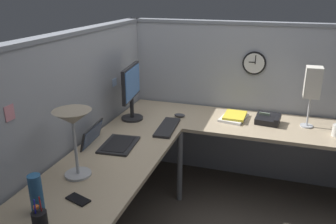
{
  "coord_description": "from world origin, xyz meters",
  "views": [
    {
      "loc": [
        -2.5,
        -0.59,
        1.87
      ],
      "look_at": [
        -0.07,
        0.2,
        0.95
      ],
      "focal_mm": 36.71,
      "sensor_mm": 36.0,
      "label": 1
    }
  ],
  "objects_px": {
    "office_phone": "(269,119)",
    "book_stack": "(234,117)",
    "laptop": "(107,142)",
    "cell_phone": "(78,199)",
    "computer_mouse": "(180,115)",
    "wall_clock": "(254,63)",
    "thermos_flask": "(36,194)",
    "monitor": "(131,89)",
    "pen_cup": "(40,220)",
    "keyboard": "(167,127)",
    "desk_lamp_dome": "(73,123)",
    "desk_lamp_paper": "(313,84)"
  },
  "relations": [
    {
      "from": "cell_phone",
      "to": "thermos_flask",
      "type": "bearing_deg",
      "value": 153.35
    },
    {
      "from": "thermos_flask",
      "to": "book_stack",
      "type": "relative_size",
      "value": 0.7
    },
    {
      "from": "monitor",
      "to": "computer_mouse",
      "type": "xyz_separation_m",
      "value": [
        0.19,
        -0.4,
        -0.28
      ]
    },
    {
      "from": "pen_cup",
      "to": "thermos_flask",
      "type": "bearing_deg",
      "value": 41.44
    },
    {
      "from": "pen_cup",
      "to": "office_phone",
      "type": "bearing_deg",
      "value": -29.05
    },
    {
      "from": "computer_mouse",
      "to": "office_phone",
      "type": "bearing_deg",
      "value": -83.72
    },
    {
      "from": "cell_phone",
      "to": "desk_lamp_paper",
      "type": "distance_m",
      "value": 2.09
    },
    {
      "from": "computer_mouse",
      "to": "pen_cup",
      "type": "bearing_deg",
      "value": 172.81
    },
    {
      "from": "office_phone",
      "to": "wall_clock",
      "type": "distance_m",
      "value": 0.57
    },
    {
      "from": "computer_mouse",
      "to": "desk_lamp_paper",
      "type": "height_order",
      "value": "desk_lamp_paper"
    },
    {
      "from": "monitor",
      "to": "desk_lamp_paper",
      "type": "bearing_deg",
      "value": -78.73
    },
    {
      "from": "keyboard",
      "to": "book_stack",
      "type": "xyz_separation_m",
      "value": [
        0.41,
        -0.52,
        0.01
      ]
    },
    {
      "from": "computer_mouse",
      "to": "desk_lamp_dome",
      "type": "height_order",
      "value": "desk_lamp_dome"
    },
    {
      "from": "desk_lamp_paper",
      "to": "wall_clock",
      "type": "height_order",
      "value": "wall_clock"
    },
    {
      "from": "pen_cup",
      "to": "wall_clock",
      "type": "distance_m",
      "value": 2.35
    },
    {
      "from": "cell_phone",
      "to": "laptop",
      "type": "bearing_deg",
      "value": 32.17
    },
    {
      "from": "office_phone",
      "to": "book_stack",
      "type": "relative_size",
      "value": 0.73
    },
    {
      "from": "office_phone",
      "to": "desk_lamp_paper",
      "type": "distance_m",
      "value": 0.47
    },
    {
      "from": "thermos_flask",
      "to": "laptop",
      "type": "bearing_deg",
      "value": 2.49
    },
    {
      "from": "desk_lamp_dome",
      "to": "book_stack",
      "type": "relative_size",
      "value": 1.42
    },
    {
      "from": "monitor",
      "to": "pen_cup",
      "type": "relative_size",
      "value": 2.78
    },
    {
      "from": "computer_mouse",
      "to": "office_phone",
      "type": "height_order",
      "value": "office_phone"
    },
    {
      "from": "computer_mouse",
      "to": "pen_cup",
      "type": "xyz_separation_m",
      "value": [
        -1.75,
        0.22,
        0.04
      ]
    },
    {
      "from": "keyboard",
      "to": "office_phone",
      "type": "relative_size",
      "value": 1.89
    },
    {
      "from": "cell_phone",
      "to": "wall_clock",
      "type": "relative_size",
      "value": 0.65
    },
    {
      "from": "office_phone",
      "to": "desk_lamp_paper",
      "type": "height_order",
      "value": "desk_lamp_paper"
    },
    {
      "from": "keyboard",
      "to": "computer_mouse",
      "type": "bearing_deg",
      "value": -8.17
    },
    {
      "from": "laptop",
      "to": "cell_phone",
      "type": "xyz_separation_m",
      "value": [
        -0.72,
        -0.19,
        -0.02
      ]
    },
    {
      "from": "monitor",
      "to": "thermos_flask",
      "type": "relative_size",
      "value": 2.27
    },
    {
      "from": "computer_mouse",
      "to": "book_stack",
      "type": "height_order",
      "value": "book_stack"
    },
    {
      "from": "monitor",
      "to": "pen_cup",
      "type": "xyz_separation_m",
      "value": [
        -1.56,
        -0.18,
        -0.24
      ]
    },
    {
      "from": "office_phone",
      "to": "thermos_flask",
      "type": "bearing_deg",
      "value": 146.67
    },
    {
      "from": "cell_phone",
      "to": "thermos_flask",
      "type": "xyz_separation_m",
      "value": [
        -0.15,
        0.15,
        0.1
      ]
    },
    {
      "from": "monitor",
      "to": "desk_lamp_paper",
      "type": "xyz_separation_m",
      "value": [
        0.3,
        -1.52,
        0.09
      ]
    },
    {
      "from": "keyboard",
      "to": "office_phone",
      "type": "bearing_deg",
      "value": -68.38
    },
    {
      "from": "desk_lamp_dome",
      "to": "pen_cup",
      "type": "xyz_separation_m",
      "value": [
        -0.52,
        -0.11,
        -0.31
      ]
    },
    {
      "from": "office_phone",
      "to": "book_stack",
      "type": "distance_m",
      "value": 0.31
    },
    {
      "from": "cell_phone",
      "to": "desk_lamp_paper",
      "type": "xyz_separation_m",
      "value": [
        1.59,
        -1.3,
        0.38
      ]
    },
    {
      "from": "keyboard",
      "to": "thermos_flask",
      "type": "distance_m",
      "value": 1.36
    },
    {
      "from": "monitor",
      "to": "thermos_flask",
      "type": "height_order",
      "value": "monitor"
    },
    {
      "from": "monitor",
      "to": "pen_cup",
      "type": "distance_m",
      "value": 1.59
    },
    {
      "from": "laptop",
      "to": "wall_clock",
      "type": "distance_m",
      "value": 1.58
    },
    {
      "from": "cell_phone",
      "to": "computer_mouse",
      "type": "bearing_deg",
      "value": 10.66
    },
    {
      "from": "computer_mouse",
      "to": "desk_lamp_paper",
      "type": "xyz_separation_m",
      "value": [
        0.12,
        -1.12,
        0.37
      ]
    },
    {
      "from": "desk_lamp_dome",
      "to": "computer_mouse",
      "type": "bearing_deg",
      "value": -15.02
    },
    {
      "from": "laptop",
      "to": "keyboard",
      "type": "bearing_deg",
      "value": -37.44
    },
    {
      "from": "monitor",
      "to": "laptop",
      "type": "height_order",
      "value": "monitor"
    },
    {
      "from": "pen_cup",
      "to": "desk_lamp_paper",
      "type": "xyz_separation_m",
      "value": [
        1.87,
        -1.34,
        0.33
      ]
    },
    {
      "from": "monitor",
      "to": "book_stack",
      "type": "distance_m",
      "value": 0.98
    },
    {
      "from": "thermos_flask",
      "to": "office_phone",
      "type": "bearing_deg",
      "value": -33.33
    }
  ]
}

